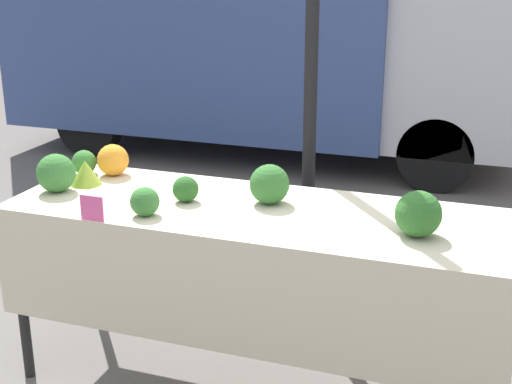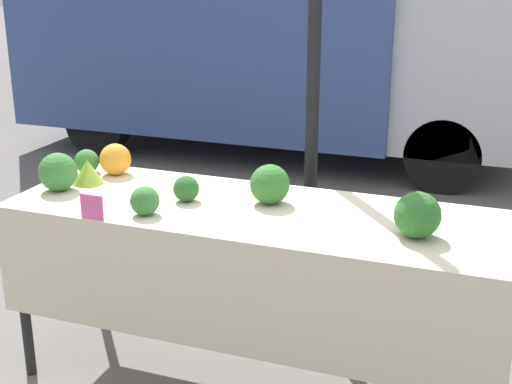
% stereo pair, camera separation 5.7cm
% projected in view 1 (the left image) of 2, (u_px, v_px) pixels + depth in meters
% --- Properties ---
extents(ground_plane, '(40.00, 40.00, 0.00)m').
position_uv_depth(ground_plane, '(256.00, 381.00, 3.49)').
color(ground_plane, slate).
extents(tent_pole, '(0.07, 0.07, 2.74)m').
position_uv_depth(tent_pole, '(311.00, 80.00, 3.66)').
color(tent_pole, black).
rests_on(tent_pole, ground_plane).
extents(parked_truck, '(5.04, 2.30, 2.55)m').
position_uv_depth(parked_truck, '(258.00, 18.00, 7.33)').
color(parked_truck, '#384C84').
rests_on(parked_truck, ground_plane).
extents(market_table, '(2.27, 0.77, 0.90)m').
position_uv_depth(market_table, '(251.00, 238.00, 3.17)').
color(market_table, beige).
rests_on(market_table, ground_plane).
extents(orange_cauliflower, '(0.16, 0.16, 0.16)m').
position_uv_depth(orange_cauliflower, '(113.00, 160.00, 3.66)').
color(orange_cauliflower, orange).
rests_on(orange_cauliflower, market_table).
extents(romanesco_head, '(0.15, 0.15, 0.12)m').
position_uv_depth(romanesco_head, '(86.00, 173.00, 3.51)').
color(romanesco_head, '#93B238').
rests_on(romanesco_head, market_table).
extents(broccoli_head_0, '(0.18, 0.18, 0.18)m').
position_uv_depth(broccoli_head_0, '(269.00, 184.00, 3.24)').
color(broccoli_head_0, '#336B2D').
rests_on(broccoli_head_0, market_table).
extents(broccoli_head_1, '(0.19, 0.19, 0.19)m').
position_uv_depth(broccoli_head_1, '(418.00, 214.00, 2.87)').
color(broccoli_head_1, '#2D6628').
rests_on(broccoli_head_1, market_table).
extents(broccoli_head_2, '(0.13, 0.13, 0.13)m').
position_uv_depth(broccoli_head_2, '(145.00, 201.00, 3.10)').
color(broccoli_head_2, '#387533').
rests_on(broccoli_head_2, market_table).
extents(broccoli_head_3, '(0.12, 0.12, 0.12)m').
position_uv_depth(broccoli_head_3, '(186.00, 189.00, 3.27)').
color(broccoli_head_3, '#285B23').
rests_on(broccoli_head_3, market_table).
extents(broccoli_head_4, '(0.13, 0.13, 0.13)m').
position_uv_depth(broccoli_head_4, '(84.00, 162.00, 3.69)').
color(broccoli_head_4, '#387533').
rests_on(broccoli_head_4, market_table).
extents(broccoli_head_5, '(0.19, 0.19, 0.19)m').
position_uv_depth(broccoli_head_5, '(56.00, 173.00, 3.40)').
color(broccoli_head_5, '#387533').
rests_on(broccoli_head_5, market_table).
extents(price_sign, '(0.11, 0.01, 0.11)m').
position_uv_depth(price_sign, '(92.00, 208.00, 3.04)').
color(price_sign, '#F45B9E').
rests_on(price_sign, market_table).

